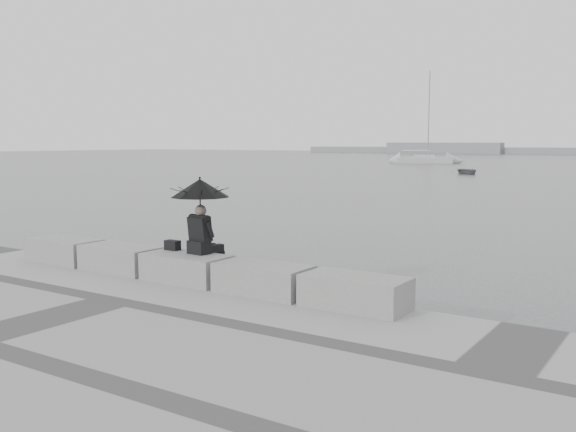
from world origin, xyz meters
The scene contains 10 objects.
ground centered at (0.00, 0.00, 0.00)m, with size 360.00×360.00×0.00m, color #414446.
stone_block_far_left centered at (-3.40, -0.45, 0.75)m, with size 1.60×0.80×0.50m, color gray.
stone_block_left centered at (-1.70, -0.45, 0.75)m, with size 1.60×0.80×0.50m, color gray.
stone_block_centre centered at (0.00, -0.45, 0.75)m, with size 1.60×0.80×0.50m, color gray.
stone_block_right centered at (1.70, -0.45, 0.75)m, with size 1.60×0.80×0.50m, color gray.
stone_block_far_right centered at (3.40, -0.45, 0.75)m, with size 1.60×0.80×0.50m, color gray.
seated_person centered at (0.15, -0.24, 1.98)m, with size 1.07×1.07×1.39m.
bag centered at (-0.53, -0.24, 1.09)m, with size 0.29×0.16×0.18m, color black.
sailboat_left centered at (-25.80, 77.08, 0.53)m, with size 7.91×5.23×12.90m.
dinghy centered at (-11.19, 50.57, 0.29)m, with size 3.46×1.46×0.59m, color gray.
Camera 1 is at (7.75, -8.92, 3.01)m, focal length 40.00 mm.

